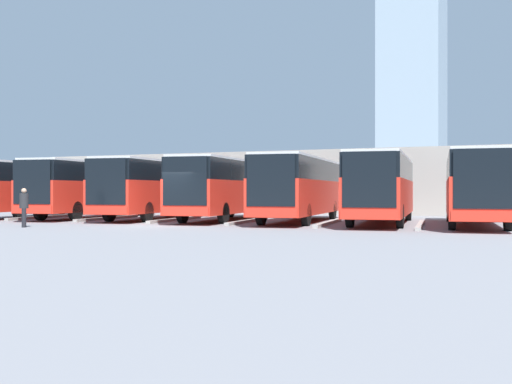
{
  "coord_description": "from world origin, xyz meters",
  "views": [
    {
      "loc": [
        -16.19,
        25.34,
        1.62
      ],
      "look_at": [
        -1.84,
        -6.12,
        1.56
      ],
      "focal_mm": 45.0,
      "sensor_mm": 36.0,
      "label": 1
    }
  ],
  "objects": [
    {
      "name": "station_building",
      "position": [
        0.0,
        -21.15,
        2.29
      ],
      "size": [
        44.6,
        11.26,
        4.51
      ],
      "color": "#A8A399",
      "rests_on": "ground_plane"
    },
    {
      "name": "bus_1",
      "position": [
        -8.73,
        -6.09,
        1.86
      ],
      "size": [
        4.24,
        12.52,
        3.34
      ],
      "rotation": [
        0.0,
        0.0,
        0.15
      ],
      "color": "red",
      "rests_on": "ground_plane"
    },
    {
      "name": "curb_divider_1",
      "position": [
        -6.54,
        -4.27,
        0.07
      ],
      "size": [
        1.26,
        6.9,
        0.15
      ],
      "primitive_type": "cube",
      "rotation": [
        0.0,
        0.0,
        0.15
      ],
      "color": "#9E9E99",
      "rests_on": "ground_plane"
    },
    {
      "name": "bus_0",
      "position": [
        -13.09,
        -6.09,
        1.86
      ],
      "size": [
        4.24,
        12.52,
        3.34
      ],
      "rotation": [
        0.0,
        0.0,
        0.15
      ],
      "color": "red",
      "rests_on": "ground_plane"
    },
    {
      "name": "office_tower",
      "position": [
        21.78,
        -173.51,
        36.62
      ],
      "size": [
        18.45,
        18.45,
        74.45
      ],
      "color": "#93A8B7",
      "rests_on": "ground_plane"
    },
    {
      "name": "curb_divider_5",
      "position": [
        10.91,
        -3.91,
        0.07
      ],
      "size": [
        1.26,
        6.9,
        0.15
      ],
      "primitive_type": "cube",
      "rotation": [
        0.0,
        0.0,
        0.15
      ],
      "color": "#9E9E99",
      "rests_on": "ground_plane"
    },
    {
      "name": "curb_divider_0",
      "position": [
        -10.91,
        -4.27,
        0.07
      ],
      "size": [
        1.26,
        6.9,
        0.15
      ],
      "primitive_type": "cube",
      "rotation": [
        0.0,
        0.0,
        0.15
      ],
      "color": "#9E9E99",
      "rests_on": "ground_plane"
    },
    {
      "name": "curb_divider_4",
      "position": [
        6.54,
        -4.27,
        0.07
      ],
      "size": [
        1.26,
        6.9,
        0.15
      ],
      "primitive_type": "cube",
      "rotation": [
        0.0,
        0.0,
        0.15
      ],
      "color": "#9E9E99",
      "rests_on": "ground_plane"
    },
    {
      "name": "bus_6",
      "position": [
        13.08,
        -6.09,
        1.86
      ],
      "size": [
        4.24,
        12.52,
        3.34
      ],
      "rotation": [
        0.0,
        0.0,
        0.15
      ],
      "color": "red",
      "rests_on": "ground_plane"
    },
    {
      "name": "pedestrian",
      "position": [
        5.09,
        3.65,
        0.94
      ],
      "size": [
        0.55,
        0.55,
        1.75
      ],
      "rotation": [
        0.0,
        0.0,
        5.5
      ],
      "color": "black",
      "rests_on": "ground_plane"
    },
    {
      "name": "curb_divider_2",
      "position": [
        -2.18,
        -4.39,
        0.07
      ],
      "size": [
        1.26,
        6.9,
        0.15
      ],
      "primitive_type": "cube",
      "rotation": [
        0.0,
        0.0,
        0.15
      ],
      "color": "#9E9E99",
      "rests_on": "ground_plane"
    },
    {
      "name": "bus_4",
      "position": [
        4.36,
        -6.09,
        1.86
      ],
      "size": [
        4.24,
        12.52,
        3.34
      ],
      "rotation": [
        0.0,
        0.0,
        0.15
      ],
      "color": "red",
      "rests_on": "ground_plane"
    },
    {
      "name": "bus_2",
      "position": [
        -4.37,
        -6.21,
        1.86
      ],
      "size": [
        4.24,
        12.52,
        3.34
      ],
      "rotation": [
        0.0,
        0.0,
        0.15
      ],
      "color": "red",
      "rests_on": "ground_plane"
    },
    {
      "name": "bus_3",
      "position": [
        -0.0,
        -6.29,
        1.86
      ],
      "size": [
        4.24,
        12.52,
        3.34
      ],
      "rotation": [
        0.0,
        0.0,
        0.15
      ],
      "color": "red",
      "rests_on": "ground_plane"
    },
    {
      "name": "curb_divider_3",
      "position": [
        2.18,
        -4.47,
        0.07
      ],
      "size": [
        1.26,
        6.9,
        0.15
      ],
      "primitive_type": "cube",
      "rotation": [
        0.0,
        0.0,
        0.15
      ],
      "color": "#9E9E99",
      "rests_on": "ground_plane"
    },
    {
      "name": "ground_plane",
      "position": [
        0.0,
        0.0,
        0.0
      ],
      "size": [
        600.0,
        600.0,
        0.0
      ],
      "primitive_type": "plane",
      "color": "gray"
    },
    {
      "name": "bus_5",
      "position": [
        8.72,
        -5.73,
        1.86
      ],
      "size": [
        4.24,
        12.52,
        3.34
      ],
      "rotation": [
        0.0,
        0.0,
        0.15
      ],
      "color": "red",
      "rests_on": "ground_plane"
    }
  ]
}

